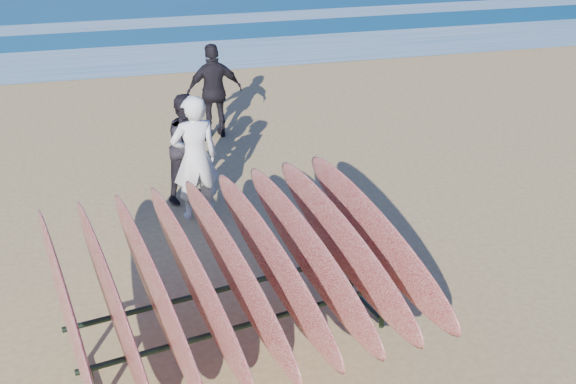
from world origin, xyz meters
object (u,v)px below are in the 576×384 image
person_white (195,158)px  person_dark_a (190,148)px  person_dark_b (214,91)px  surfboard_rack (235,270)px

person_white → person_dark_a: person_white is taller
person_dark_b → person_white: bearing=71.9°
person_dark_b → surfboard_rack: bearing=78.9°
person_dark_a → surfboard_rack: bearing=-126.4°
person_dark_a → person_dark_b: (0.66, 2.21, 0.03)m
surfboard_rack → person_dark_b: bearing=72.2°
person_dark_a → person_dark_b: bearing=36.2°
person_dark_b → person_dark_a: bearing=68.5°
person_white → person_dark_a: bearing=-98.0°
person_white → person_dark_a: (-0.01, 0.57, -0.09)m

